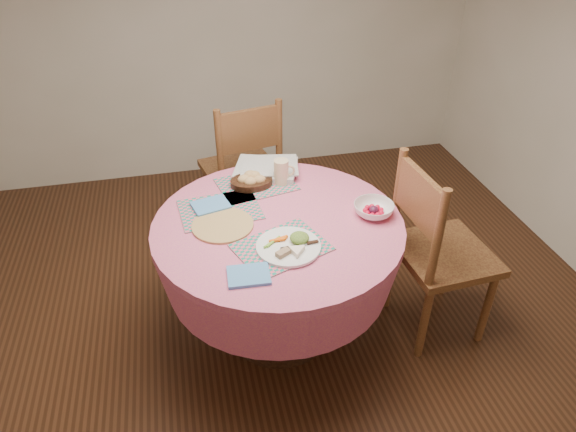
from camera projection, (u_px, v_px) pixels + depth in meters
name	position (u px, v px, depth m)	size (l,w,h in m)	color
ground	(279.00, 330.00, 2.93)	(4.00, 4.00, 0.00)	#331C0F
room_envelope	(275.00, 17.00, 1.97)	(4.01, 4.01, 2.71)	silver
dining_table	(278.00, 253.00, 2.62)	(1.24, 1.24, 0.75)	#DD677D
chair_right	(436.00, 249.00, 2.67)	(0.50, 0.52, 1.05)	brown
chair_back	(244.00, 167.00, 3.41)	(0.56, 0.54, 1.03)	brown
placemat_front	(281.00, 247.00, 2.34)	(0.40, 0.30, 0.01)	#167E6B
placemat_left	(220.00, 210.00, 2.60)	(0.40, 0.30, 0.01)	#167E6B
placemat_back	(256.00, 184.00, 2.81)	(0.40, 0.30, 0.01)	#167E6B
wicker_trivet	(223.00, 225.00, 2.48)	(0.30, 0.30, 0.01)	#AD8E4B
napkin_near	(249.00, 275.00, 2.17)	(0.18, 0.14, 0.01)	#4F8BCC
napkin_far	(211.00, 205.00, 2.61)	(0.18, 0.14, 0.01)	#4F8BCC
dinner_plate	(290.00, 246.00, 2.32)	(0.30, 0.30, 0.05)	white
bread_bowl	(251.00, 180.00, 2.78)	(0.23, 0.23, 0.08)	black
latte_mug	(282.00, 172.00, 2.78)	(0.12, 0.08, 0.14)	beige
fruit_bowl	(374.00, 210.00, 2.55)	(0.20, 0.20, 0.06)	white
newspaper_stack	(266.00, 168.00, 2.91)	(0.41, 0.37, 0.04)	silver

